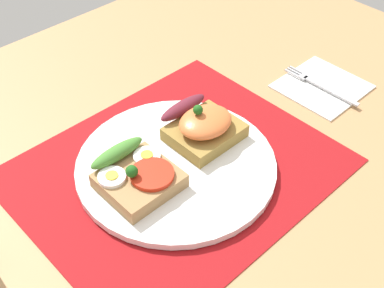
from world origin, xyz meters
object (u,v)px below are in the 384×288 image
object	(u,v)px
sandwich_egg_tomato	(138,177)
sandwich_salmon	(203,126)
fork	(319,85)
napkin	(322,86)
plate	(176,165)

from	to	relation	value
sandwich_egg_tomato	sandwich_salmon	size ratio (longest dim) A/B	1.06
sandwich_salmon	sandwich_egg_tomato	bearing A→B (deg)	-175.59
sandwich_egg_tomato	fork	world-z (taller)	sandwich_egg_tomato
sandwich_egg_tomato	napkin	bearing A→B (deg)	-4.45
sandwich_salmon	napkin	bearing A→B (deg)	-9.03
fork	sandwich_salmon	bearing A→B (deg)	171.26
plate	sandwich_salmon	world-z (taller)	sandwich_salmon
sandwich_egg_tomato	napkin	xyz separation A→B (cm)	(36.35, -2.83, -2.56)
plate	napkin	bearing A→B (deg)	-4.87
plate	napkin	xyz separation A→B (cm)	(30.10, -2.57, -0.52)
sandwich_salmon	fork	size ratio (longest dim) A/B	0.69
plate	sandwich_egg_tomato	xyz separation A→B (cm)	(-6.25, 0.26, 2.04)
sandwich_egg_tomato	sandwich_salmon	distance (cm)	12.55
plate	sandwich_salmon	bearing A→B (deg)	11.12
plate	sandwich_egg_tomato	world-z (taller)	sandwich_egg_tomato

